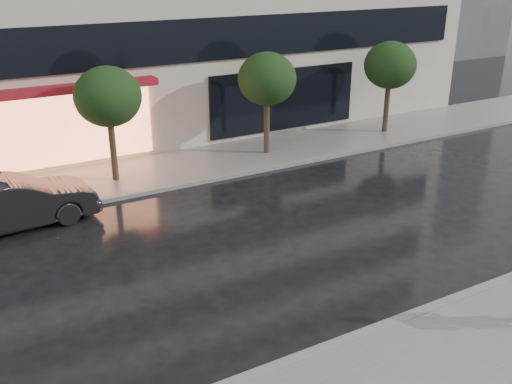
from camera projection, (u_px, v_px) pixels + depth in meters
ground at (374, 299)px, 12.95m from camera, size 120.00×120.00×0.00m
sidewalk_near at (492, 383)px, 10.30m from camera, size 60.00×4.50×0.12m
sidewalk_far at (194, 164)px, 21.19m from camera, size 60.00×3.50×0.12m
curb_near at (405, 319)px, 12.11m from camera, size 60.00×0.25×0.14m
curb_far at (214, 179)px, 19.77m from camera, size 60.00×0.25×0.14m
tree_mid_west at (110, 99)px, 18.59m from camera, size 2.20×2.20×3.99m
tree_mid_east at (268, 81)px, 21.31m from camera, size 2.20×2.20×3.99m
tree_far_east at (391, 67)px, 24.02m from camera, size 2.20×2.20×3.99m
parked_car at (12, 203)px, 16.09m from camera, size 4.74×2.02×1.52m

